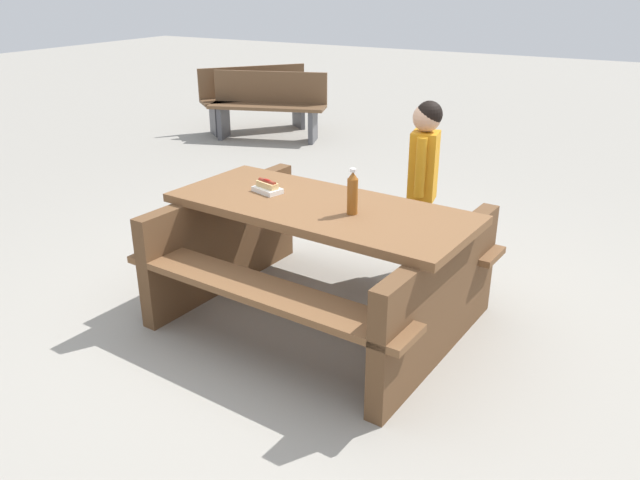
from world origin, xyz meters
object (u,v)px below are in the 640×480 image
child_in_coat (424,167)px  park_bench_near (268,104)px  soda_bottle (353,193)px  hotdog_tray (267,187)px  park_bench_mid (255,97)px  picnic_table (320,252)px

child_in_coat → park_bench_near: child_in_coat is taller
soda_bottle → hotdog_tray: soda_bottle is taller
hotdog_tray → child_in_coat: size_ratio=0.17×
hotdog_tray → park_bench_mid: bearing=-54.0°
child_in_coat → park_bench_mid: child_in_coat is taller
hotdog_tray → park_bench_near: 4.53m
picnic_table → child_in_coat: 1.01m
soda_bottle → hotdog_tray: size_ratio=1.28×
picnic_table → park_bench_near: 4.77m
park_bench_near → soda_bottle: bearing=129.4°
hotdog_tray → park_bench_mid: 5.06m
picnic_table → hotdog_tray: 0.52m
park_bench_near → child_in_coat: bearing=138.1°
picnic_table → soda_bottle: soda_bottle is taller
child_in_coat → park_bench_mid: size_ratio=0.87×
soda_bottle → park_bench_near: 4.97m
park_bench_near → park_bench_mid: bearing=-37.5°
park_bench_near → park_bench_mid: size_ratio=1.09×
child_in_coat → picnic_table: bearing=72.4°
picnic_table → park_bench_near: park_bench_near is taller
child_in_coat → park_bench_near: size_ratio=0.80×
hotdog_tray → park_bench_near: bearing=-56.1°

